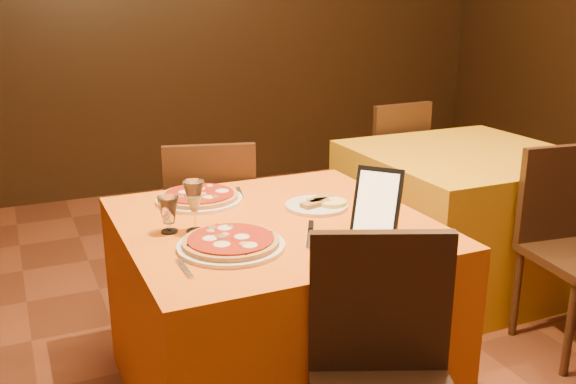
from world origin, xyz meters
name	(u,v)px	position (x,y,z in m)	size (l,w,h in m)	color
wall_back	(149,16)	(0.00, 3.50, 1.40)	(6.00, 0.01, 2.80)	black
main_table	(274,311)	(-0.25, 0.46, 0.38)	(1.10, 1.10, 0.75)	orange
side_table	(463,218)	(1.13, 1.04, 0.38)	(1.10, 1.10, 0.75)	#C6880C
chair_main_far	(210,226)	(-0.25, 1.28, 0.46)	(0.44, 0.44, 0.91)	black
chair_side_far	(382,168)	(1.13, 1.88, 0.46)	(0.47, 0.47, 0.91)	black
pizza_near	(231,244)	(-0.48, 0.27, 0.77)	(0.36, 0.36, 0.03)	white
pizza_far	(199,198)	(-0.43, 0.80, 0.77)	(0.35, 0.35, 0.03)	white
cutlet_dish	(316,204)	(-0.03, 0.53, 0.76)	(0.25, 0.25, 0.03)	white
wine_glass	(194,206)	(-0.55, 0.46, 0.84)	(0.07, 0.07, 0.19)	#E9DD84
water_glass	(169,215)	(-0.63, 0.50, 0.81)	(0.08, 0.08, 0.13)	white
tablet	(377,202)	(0.02, 0.17, 0.87)	(0.16, 0.01, 0.24)	black
knife	(310,236)	(-0.20, 0.25, 0.75)	(0.24, 0.02, 0.01)	silver
fork_near	(184,268)	(-0.67, 0.16, 0.75)	(0.15, 0.02, 0.01)	silver
fork_far	(240,193)	(-0.25, 0.83, 0.75)	(0.16, 0.02, 0.01)	silver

